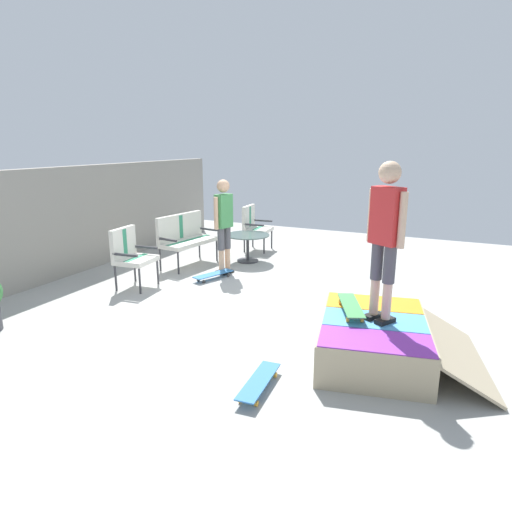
# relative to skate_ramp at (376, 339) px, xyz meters

# --- Properties ---
(ground_plane) EXTENTS (12.00, 12.00, 0.10)m
(ground_plane) POSITION_rel_skate_ramp_xyz_m (1.15, 1.84, -0.28)
(ground_plane) COLOR #A8A8A3
(back_wall_cinderblock) EXTENTS (9.00, 0.20, 1.98)m
(back_wall_cinderblock) POSITION_rel_skate_ramp_xyz_m (1.15, 5.84, 0.76)
(back_wall_cinderblock) COLOR gray
(back_wall_cinderblock) RESTS_ON ground_plane
(skate_ramp) EXTENTS (1.97, 2.07, 0.47)m
(skate_ramp) POSITION_rel_skate_ramp_xyz_m (0.00, 0.00, 0.00)
(skate_ramp) COLOR tan
(skate_ramp) RESTS_ON ground_plane
(patio_bench) EXTENTS (1.31, 0.72, 1.02)m
(patio_bench) POSITION_rel_skate_ramp_xyz_m (2.45, 4.22, 0.38)
(patio_bench) COLOR #38383D
(patio_bench) RESTS_ON ground_plane
(patio_chair_near_house) EXTENTS (0.66, 0.60, 1.02)m
(patio_chair_near_house) POSITION_rel_skate_ramp_xyz_m (4.17, 3.50, 0.38)
(patio_chair_near_house) COLOR #38383D
(patio_chair_near_house) RESTS_ON ground_plane
(patio_chair_by_wall) EXTENTS (0.67, 0.60, 1.02)m
(patio_chair_by_wall) POSITION_rel_skate_ramp_xyz_m (0.87, 4.26, 0.38)
(patio_chair_by_wall) COLOR #38383D
(patio_chair_by_wall) RESTS_ON ground_plane
(patio_table) EXTENTS (0.90, 0.90, 0.57)m
(patio_table) POSITION_rel_skate_ramp_xyz_m (3.19, 3.18, 0.17)
(patio_table) COLOR #38383D
(patio_table) RESTS_ON ground_plane
(person_watching) EXTENTS (0.47, 0.30, 1.76)m
(person_watching) POSITION_rel_skate_ramp_xyz_m (2.26, 3.21, 0.80)
(person_watching) COLOR black
(person_watching) RESTS_ON ground_plane
(person_skater) EXTENTS (0.35, 0.43, 1.75)m
(person_skater) POSITION_rel_skate_ramp_xyz_m (-0.01, -0.02, 1.27)
(person_skater) COLOR black
(person_skater) RESTS_ON skate_ramp
(skateboard_by_bench) EXTENTS (0.82, 0.48, 0.10)m
(skateboard_by_bench) POSITION_rel_skate_ramp_xyz_m (1.83, 3.21, -0.15)
(skateboard_by_bench) COLOR #3372B2
(skateboard_by_bench) RESTS_ON ground_plane
(skateboard_spare) EXTENTS (0.81, 0.26, 0.10)m
(skateboard_spare) POSITION_rel_skate_ramp_xyz_m (-1.17, 0.93, -0.15)
(skateboard_spare) COLOR #3372B2
(skateboard_spare) RESTS_ON ground_plane
(skateboard_on_ramp) EXTENTS (0.82, 0.49, 0.10)m
(skateboard_on_ramp) POSITION_rel_skate_ramp_xyz_m (0.08, 0.32, 0.32)
(skateboard_on_ramp) COLOR #3F8C4C
(skateboard_on_ramp) RESTS_ON skate_ramp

